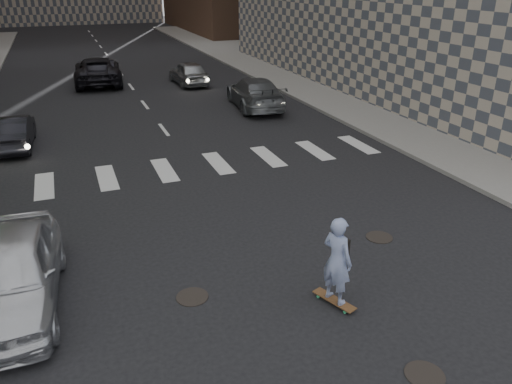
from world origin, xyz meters
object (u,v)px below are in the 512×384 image
traffic_car_c (98,71)px  traffic_car_d (189,73)px  traffic_car_e (102,72)px  traffic_car_b (255,93)px  traffic_car_a (13,132)px  silver_sedan (11,273)px  skateboarder (337,260)px

traffic_car_c → traffic_car_d: 5.73m
traffic_car_c → traffic_car_e: (0.23, 0.02, -0.07)m
traffic_car_b → traffic_car_e: 11.52m
traffic_car_a → traffic_car_c: (4.32, 11.92, 0.17)m
traffic_car_b → traffic_car_c: 11.64m
silver_sedan → traffic_car_a: (-0.58, 11.41, -0.13)m
traffic_car_d → traffic_car_a: bearing=43.2°
traffic_car_b → traffic_car_c: bearing=-46.3°
silver_sedan → traffic_car_c: bearing=85.1°
silver_sedan → traffic_car_a: 11.42m
skateboarder → traffic_car_a: size_ratio=0.51×
traffic_car_c → silver_sedan: bearing=85.1°
skateboarder → traffic_car_b: 17.04m
traffic_car_d → traffic_car_e: 5.53m
skateboarder → traffic_car_c: (-2.51, 25.70, -0.24)m
silver_sedan → traffic_car_a: size_ratio=1.16×
skateboarder → traffic_car_e: skateboarder is taller
skateboarder → traffic_car_a: 15.39m
traffic_car_a → traffic_car_d: traffic_car_d is taller
skateboarder → traffic_car_d: size_ratio=0.47×
traffic_car_a → traffic_car_c: traffic_car_c is taller
traffic_car_b → traffic_car_c: size_ratio=0.90×
traffic_car_b → traffic_car_e: (-6.80, 9.29, -0.01)m
traffic_car_b → traffic_car_d: (-1.73, 7.11, -0.04)m
traffic_car_a → traffic_car_e: bearing=-108.4°
traffic_car_c → traffic_car_b: bearing=131.3°
skateboarder → silver_sedan: 6.69m
traffic_car_c → traffic_car_e: traffic_car_c is taller
silver_sedan → traffic_car_b: silver_sedan is taller
traffic_car_c → traffic_car_e: size_ratio=1.29×
traffic_car_a → traffic_car_e: size_ratio=0.86×
silver_sedan → traffic_car_e: (3.97, 23.34, -0.02)m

